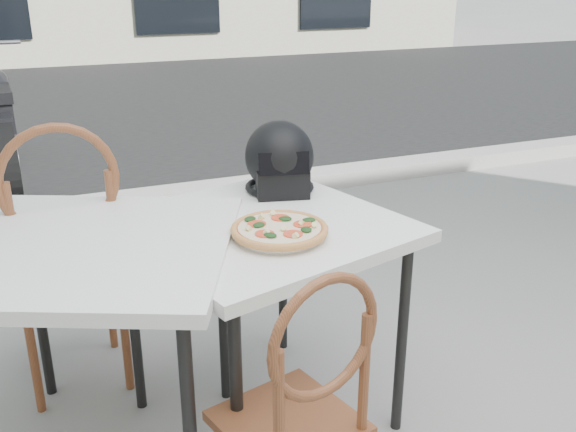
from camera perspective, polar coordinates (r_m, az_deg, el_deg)
name	(u,v)px	position (r m, az deg, el deg)	size (l,w,h in m)	color
street_asphalt	(124,104)	(8.66, -14.38, 9.60)	(30.00, 8.00, 0.00)	black
curb	(208,192)	(4.84, -7.10, 2.10)	(30.00, 0.25, 0.12)	#9D9A93
cafe_table_main	(263,241)	(2.22, -2.22, -2.25)	(1.05, 1.05, 0.81)	white
plate	(280,235)	(2.06, -0.76, -1.73)	(0.29, 0.29, 0.02)	white
pizza	(280,229)	(2.05, -0.76, -1.18)	(0.40, 0.40, 0.04)	#D6904E
helmet	(280,161)	(2.47, -0.75, 4.94)	(0.32, 0.33, 0.27)	black
cafe_chair_main	(303,401)	(1.81, 1.34, -16.12)	(0.44, 0.44, 0.93)	brown
cafe_table_side	(90,264)	(2.11, -17.16, -4.10)	(1.15, 1.15, 0.83)	white
cafe_chair_side	(65,247)	(2.58, -19.19, -2.63)	(0.45, 0.45, 1.13)	brown
motorcycle	(0,121)	(5.80, -24.24, 7.69)	(0.55, 2.11, 1.05)	black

